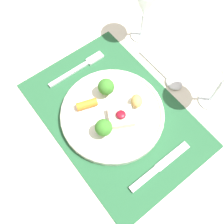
% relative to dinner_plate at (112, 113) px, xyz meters
% --- Properties ---
extents(ground_plane, '(8.00, 8.00, 0.00)m').
position_rel_dinner_plate_xyz_m(ground_plane, '(0.00, 0.01, -0.78)').
color(ground_plane, brown).
extents(dining_table, '(1.56, 1.17, 0.76)m').
position_rel_dinner_plate_xyz_m(dining_table, '(0.00, 0.01, -0.09)').
color(dining_table, beige).
rests_on(dining_table, ground_plane).
extents(placemat, '(0.49, 0.34, 0.00)m').
position_rel_dinner_plate_xyz_m(placemat, '(0.00, 0.01, -0.02)').
color(placemat, '#235633').
rests_on(placemat, dining_table).
extents(dinner_plate, '(0.28, 0.28, 0.07)m').
position_rel_dinner_plate_xyz_m(dinner_plate, '(0.00, 0.00, 0.00)').
color(dinner_plate, silver).
rests_on(dinner_plate, placemat).
extents(fork, '(0.02, 0.19, 0.01)m').
position_rel_dinner_plate_xyz_m(fork, '(-0.18, 0.02, -0.01)').
color(fork, silver).
rests_on(fork, placemat).
extents(knife, '(0.02, 0.19, 0.01)m').
position_rel_dinner_plate_xyz_m(knife, '(0.19, -0.01, -0.01)').
color(knife, silver).
rests_on(knife, placemat).
extents(spoon, '(0.17, 0.04, 0.02)m').
position_rel_dinner_plate_xyz_m(spoon, '(0.01, 0.20, -0.01)').
color(spoon, silver).
rests_on(spoon, dining_table).
extents(wine_glass_far, '(0.09, 0.09, 0.18)m').
position_rel_dinner_plate_xyz_m(wine_glass_far, '(-0.17, 0.25, 0.11)').
color(wine_glass_far, white).
rests_on(wine_glass_far, dining_table).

